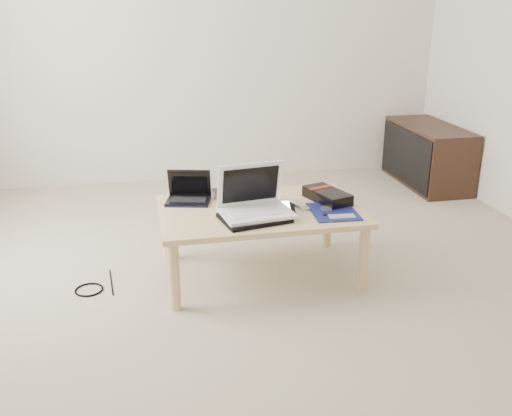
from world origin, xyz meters
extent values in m
plane|color=beige|center=(0.00, 0.00, 0.00)|extent=(4.00, 4.00, 0.00)
cube|color=silver|center=(0.00, 2.05, 1.30)|extent=(4.00, 0.10, 2.60)
cube|color=#E7C88B|center=(0.04, 0.07, 0.39)|extent=(1.10, 0.70, 0.03)
cylinder|color=#E7C88B|center=(-0.46, -0.23, 0.18)|extent=(0.06, 0.06, 0.37)
cylinder|color=#E7C88B|center=(0.54, -0.23, 0.18)|extent=(0.06, 0.06, 0.37)
cylinder|color=#E7C88B|center=(-0.46, 0.37, 0.18)|extent=(0.06, 0.06, 0.37)
cylinder|color=#E7C88B|center=(0.54, 0.37, 0.18)|extent=(0.06, 0.06, 0.37)
cube|color=#352115|center=(1.78, 1.45, 0.25)|extent=(0.40, 0.90, 0.50)
cube|color=black|center=(1.58, 1.45, 0.25)|extent=(0.02, 0.86, 0.44)
cube|color=black|center=(-0.02, 0.26, 0.42)|extent=(0.33, 0.28, 0.03)
cube|color=black|center=(-0.33, 0.26, 0.41)|extent=(0.28, 0.22, 0.02)
cube|color=black|center=(-0.33, 0.25, 0.42)|extent=(0.22, 0.14, 0.00)
cube|color=black|center=(-0.35, 0.19, 0.42)|extent=(0.06, 0.04, 0.00)
cube|color=black|center=(-0.32, 0.32, 0.50)|extent=(0.25, 0.10, 0.16)
cube|color=black|center=(-0.32, 0.31, 0.49)|extent=(0.21, 0.08, 0.13)
cube|color=#0C1944|center=(-0.35, 0.17, 0.40)|extent=(0.24, 0.07, 0.01)
cube|color=black|center=(0.11, 0.07, 0.41)|extent=(0.29, 0.25, 0.01)
cube|color=silver|center=(0.11, 0.07, 0.41)|extent=(0.24, 0.20, 0.00)
cube|color=silver|center=(0.26, 0.07, 0.41)|extent=(0.09, 0.20, 0.02)
cube|color=#9C9CA1|center=(0.26, 0.07, 0.42)|extent=(0.07, 0.16, 0.00)
cube|color=black|center=(-0.02, -0.09, 0.41)|extent=(0.38, 0.31, 0.02)
cube|color=white|center=(0.00, -0.07, 0.43)|extent=(0.39, 0.30, 0.02)
cube|color=white|center=(0.00, -0.07, 0.44)|extent=(0.31, 0.18, 0.00)
cube|color=white|center=(0.01, -0.16, 0.44)|extent=(0.08, 0.05, 0.00)
cube|color=white|center=(-0.02, 0.03, 0.56)|extent=(0.37, 0.11, 0.24)
cube|color=black|center=(-0.02, 0.03, 0.56)|extent=(0.31, 0.08, 0.19)
cube|color=#0D1853|center=(0.42, -0.06, 0.40)|extent=(0.26, 0.31, 0.01)
cube|color=silver|center=(0.39, -0.02, 0.41)|extent=(0.05, 0.05, 0.01)
cube|color=#C28916|center=(0.50, 0.02, 0.41)|extent=(0.10, 0.02, 0.01)
cube|color=#C28916|center=(0.50, 0.01, 0.41)|extent=(0.10, 0.02, 0.01)
cube|color=silver|center=(0.44, -0.13, 0.41)|extent=(0.14, 0.02, 0.01)
cube|color=silver|center=(0.44, -0.15, 0.41)|extent=(0.14, 0.02, 0.01)
cube|color=silver|center=(0.44, -0.17, 0.41)|extent=(0.14, 0.02, 0.01)
cube|color=black|center=(0.36, -0.11, 0.41)|extent=(0.03, 0.03, 0.01)
cube|color=black|center=(0.45, 0.12, 0.43)|extent=(0.23, 0.33, 0.06)
cube|color=maroon|center=(0.43, 0.18, 0.46)|extent=(0.15, 0.08, 0.00)
torus|color=black|center=(-0.12, 0.11, 0.41)|extent=(0.13, 0.13, 0.01)
torus|color=black|center=(-0.91, 0.06, 0.01)|extent=(0.20, 0.20, 0.01)
cylinder|color=black|center=(-0.79, 0.13, 0.00)|extent=(0.04, 0.31, 0.01)
camera|label=1|loc=(-0.57, -2.80, 1.49)|focal=40.00mm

